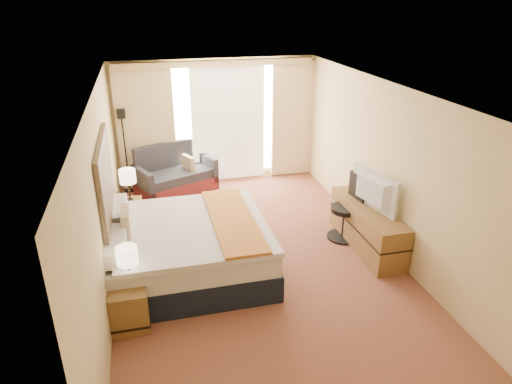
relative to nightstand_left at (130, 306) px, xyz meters
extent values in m
cube|color=maroon|center=(1.87, 1.05, -0.28)|extent=(4.20, 7.00, 0.02)
cube|color=white|center=(1.87, 1.05, 2.33)|extent=(4.20, 7.00, 0.02)
cube|color=#D8BC84|center=(1.87, 4.55, 1.02)|extent=(4.20, 0.02, 2.60)
cube|color=#D8BC84|center=(1.87, -2.45, 1.02)|extent=(4.20, 0.02, 2.60)
cube|color=#D8BC84|center=(-0.23, 1.05, 1.02)|extent=(0.02, 7.00, 2.60)
cube|color=#D8BC84|center=(3.97, 1.05, 1.02)|extent=(0.02, 7.00, 2.60)
cube|color=black|center=(-0.19, 1.25, 1.01)|extent=(0.06, 1.85, 1.50)
cube|color=brown|center=(0.00, 0.00, 0.00)|extent=(0.45, 0.52, 0.55)
cube|color=brown|center=(0.00, 2.50, 0.00)|extent=(0.45, 0.52, 0.55)
cube|color=brown|center=(3.70, 1.05, 0.07)|extent=(0.50, 1.80, 0.70)
cube|color=white|center=(2.12, 4.52, 1.04)|extent=(2.30, 0.02, 2.30)
cube|color=beige|center=(0.42, 4.43, 0.99)|extent=(1.15, 0.09, 2.50)
cube|color=beige|center=(3.52, 4.43, 0.99)|extent=(0.90, 0.09, 2.50)
cube|color=white|center=(2.12, 4.48, 0.99)|extent=(1.55, 0.04, 2.50)
cube|color=#D8BC84|center=(1.87, 4.39, 2.25)|extent=(4.00, 0.16, 0.12)
cube|color=black|center=(0.82, 0.98, -0.08)|extent=(2.30, 2.08, 0.38)
cube|color=silver|center=(0.82, 0.98, 0.27)|extent=(2.24, 2.02, 0.33)
cube|color=silver|center=(0.91, 0.98, 0.46)|extent=(2.10, 2.10, 0.08)
cube|color=#C0782C|center=(1.50, 0.98, 0.52)|extent=(0.60, 2.10, 0.04)
cube|color=silver|center=(-0.13, 0.48, 0.60)|extent=(0.31, 0.85, 0.20)
cube|color=silver|center=(-0.13, 1.49, 0.60)|extent=(0.31, 0.85, 0.20)
cube|color=beige|center=(0.02, 0.98, 0.64)|extent=(0.11, 0.46, 0.39)
cube|color=maroon|center=(0.92, 4.05, -0.14)|extent=(1.76, 1.38, 0.28)
cube|color=#29292E|center=(0.94, 4.00, 0.09)|extent=(1.59, 1.19, 0.18)
cube|color=#29292E|center=(0.79, 4.36, 0.39)|extent=(1.39, 0.72, 0.61)
cube|color=#29292E|center=(0.26, 3.76, 0.13)|extent=(0.43, 0.81, 0.50)
cube|color=#29292E|center=(1.58, 4.34, 0.13)|extent=(0.43, 0.81, 0.50)
cube|color=beige|center=(1.20, 4.11, 0.28)|extent=(0.24, 0.39, 0.36)
cube|color=black|center=(-0.03, 4.35, -0.26)|extent=(0.22, 0.22, 0.02)
cylinder|color=black|center=(-0.03, 4.35, 0.52)|extent=(0.03, 0.03, 1.54)
cube|color=black|center=(-0.03, 4.35, 1.36)|extent=(0.16, 0.16, 0.18)
cylinder|color=black|center=(3.47, 1.40, -0.26)|extent=(0.54, 0.54, 0.03)
cylinder|color=black|center=(3.47, 1.40, 0.01)|extent=(0.07, 0.07, 0.49)
cylinder|color=black|center=(3.47, 1.40, 0.26)|extent=(0.48, 0.48, 0.08)
cube|color=black|center=(3.66, 1.42, 0.57)|extent=(0.10, 0.44, 0.54)
cube|color=black|center=(0.05, 0.02, 0.29)|extent=(0.09, 0.09, 0.04)
cylinder|color=black|center=(0.05, 0.02, 0.47)|extent=(0.03, 0.03, 0.32)
cylinder|color=beige|center=(0.05, 0.02, 0.70)|extent=(0.25, 0.25, 0.22)
cube|color=black|center=(0.04, 2.55, 0.29)|extent=(0.10, 0.10, 0.04)
cylinder|color=black|center=(0.04, 2.55, 0.48)|extent=(0.03, 0.03, 0.34)
cylinder|color=beige|center=(0.04, 2.55, 0.73)|extent=(0.27, 0.27, 0.23)
cube|color=#98BBEB|center=(0.08, 0.07, 0.33)|extent=(0.16, 0.16, 0.11)
cube|color=black|center=(0.01, 2.33, 0.31)|extent=(0.24, 0.22, 0.08)
imported|color=black|center=(3.65, 1.02, 0.72)|extent=(0.34, 1.03, 0.59)
camera|label=1|loc=(0.40, -4.80, 3.52)|focal=32.00mm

